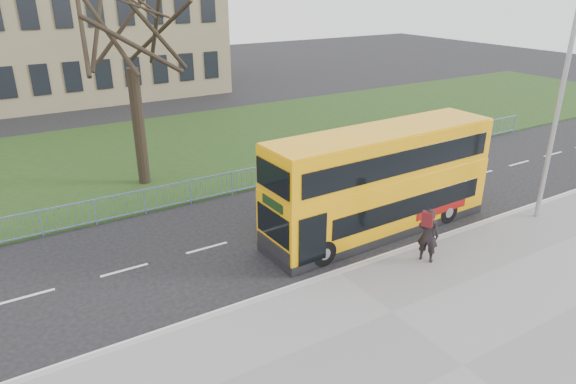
% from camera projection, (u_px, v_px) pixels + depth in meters
% --- Properties ---
extents(ground, '(120.00, 120.00, 0.00)m').
position_uv_depth(ground, '(313.00, 256.00, 18.25)').
color(ground, black).
rests_on(ground, ground).
extents(pavement, '(80.00, 10.50, 0.12)m').
position_uv_depth(pavement, '(463.00, 367.00, 12.91)').
color(pavement, slate).
rests_on(pavement, ground).
extents(kerb, '(80.00, 0.20, 0.14)m').
position_uv_depth(kerb, '(339.00, 274.00, 17.01)').
color(kerb, '#97979A').
rests_on(kerb, ground).
extents(grass_verge, '(80.00, 15.40, 0.08)m').
position_uv_depth(grass_verge, '(174.00, 150.00, 29.52)').
color(grass_verge, '#1D3212').
rests_on(grass_verge, ground).
extents(guard_railing, '(40.00, 0.12, 1.10)m').
position_uv_depth(guard_railing, '(232.00, 183.00, 23.25)').
color(guard_railing, '#6D88C2').
rests_on(guard_railing, ground).
extents(bare_tree, '(9.03, 9.03, 12.90)m').
position_uv_depth(bare_tree, '(129.00, 44.00, 22.20)').
color(bare_tree, black).
rests_on(bare_tree, grass_verge).
extents(civic_building, '(30.00, 15.00, 14.00)m').
position_uv_depth(civic_building, '(17.00, 8.00, 40.77)').
color(civic_building, '#796B4D').
rests_on(civic_building, ground).
extents(yellow_bus, '(9.60, 2.52, 4.00)m').
position_uv_depth(yellow_bus, '(381.00, 179.00, 19.33)').
color(yellow_bus, '#F3A40A').
rests_on(yellow_bus, ground).
extents(pedestrian, '(0.76, 0.85, 1.94)m').
position_uv_depth(pedestrian, '(428.00, 235.00, 17.36)').
color(pedestrian, black).
rests_on(pedestrian, pavement).
extents(street_lamp, '(1.95, 0.23, 9.20)m').
position_uv_depth(street_lamp, '(559.00, 94.00, 19.03)').
color(street_lamp, '#9C9EA5').
rests_on(street_lamp, pavement).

